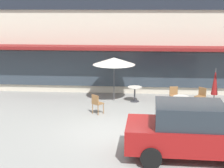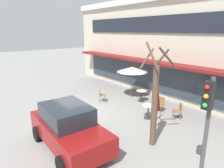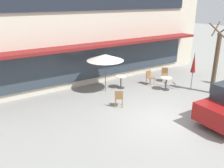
# 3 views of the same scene
# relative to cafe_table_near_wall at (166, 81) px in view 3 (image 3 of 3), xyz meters

# --- Properties ---
(ground_plane) EXTENTS (80.00, 80.00, 0.00)m
(ground_plane) POSITION_rel_cafe_table_near_wall_xyz_m (-2.82, -2.66, -0.52)
(ground_plane) COLOR gray
(building_facade) EXTENTS (18.25, 9.10, 6.99)m
(building_facade) POSITION_rel_cafe_table_near_wall_xyz_m (-2.82, 7.31, 2.98)
(building_facade) COLOR beige
(building_facade) RESTS_ON ground
(cafe_table_near_wall) EXTENTS (0.70, 0.70, 0.76)m
(cafe_table_near_wall) POSITION_rel_cafe_table_near_wall_xyz_m (0.00, 0.00, 0.00)
(cafe_table_near_wall) COLOR #333338
(cafe_table_near_wall) RESTS_ON ground
(cafe_table_streetside) EXTENTS (0.70, 0.70, 0.76)m
(cafe_table_streetside) POSITION_rel_cafe_table_near_wall_xyz_m (-2.07, 1.70, 0.00)
(cafe_table_streetside) COLOR #333338
(cafe_table_streetside) RESTS_ON ground
(patio_umbrella_green_folded) EXTENTS (2.10, 2.10, 2.20)m
(patio_umbrella_green_folded) POSITION_rel_cafe_table_near_wall_xyz_m (-3.12, 1.78, 1.51)
(patio_umbrella_green_folded) COLOR #4C4C51
(patio_umbrella_green_folded) RESTS_ON ground
(patio_umbrella_cream_folded) EXTENTS (0.28, 0.28, 2.20)m
(patio_umbrella_cream_folded) POSITION_rel_cafe_table_near_wall_xyz_m (1.24, -0.84, 1.11)
(patio_umbrella_cream_folded) COLOR #4C4C51
(patio_umbrella_cream_folded) RESTS_ON ground
(cafe_chair_0) EXTENTS (0.57, 0.57, 0.89)m
(cafe_chair_0) POSITION_rel_cafe_table_near_wall_xyz_m (1.08, 1.19, 0.01)
(cafe_chair_0) COLOR olive
(cafe_chair_0) RESTS_ON ground
(cafe_chair_1) EXTENTS (0.56, 0.56, 0.89)m
(cafe_chair_1) POSITION_rel_cafe_table_near_wall_xyz_m (-3.71, -0.45, 0.01)
(cafe_chair_1) COLOR olive
(cafe_chair_1) RESTS_ON ground
(cafe_chair_2) EXTENTS (0.45, 0.45, 0.89)m
(cafe_chair_2) POSITION_rel_cafe_table_near_wall_xyz_m (-0.18, 1.25, 0.01)
(cafe_chair_2) COLOR olive
(cafe_chair_2) RESTS_ON ground
(street_tree) EXTENTS (1.14, 1.08, 4.23)m
(street_tree) POSITION_rel_cafe_table_near_wall_xyz_m (1.85, -1.83, 1.41)
(street_tree) COLOR brown
(street_tree) RESTS_ON ground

